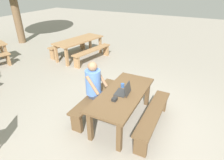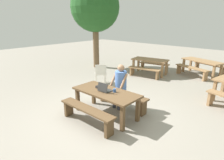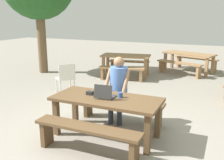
{
  "view_description": "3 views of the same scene",
  "coord_description": "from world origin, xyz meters",
  "px_view_note": "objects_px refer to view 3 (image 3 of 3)",
  "views": [
    {
      "loc": [
        -3.15,
        -1.33,
        2.8
      ],
      "look_at": [
        -0.01,
        0.25,
        0.95
      ],
      "focal_mm": 30.55,
      "sensor_mm": 36.0,
      "label": 1
    },
    {
      "loc": [
        3.32,
        -3.43,
        2.52
      ],
      "look_at": [
        -0.01,
        0.25,
        0.95
      ],
      "focal_mm": 30.88,
      "sensor_mm": 36.0,
      "label": 2
    },
    {
      "loc": [
        1.79,
        -3.79,
        2.08
      ],
      "look_at": [
        -0.01,
        0.25,
        0.95
      ],
      "focal_mm": 41.62,
      "sensor_mm": 36.0,
      "label": 3
    }
  ],
  "objects_px": {
    "small_pouch": "(90,93)",
    "plastic_chair": "(66,78)",
    "picnic_table_front": "(106,103)",
    "coffee_mug": "(120,95)",
    "picnic_table_rear": "(126,58)",
    "picnic_table_distant": "(189,56)",
    "laptop": "(105,95)",
    "person_seated": "(118,84)"
  },
  "relations": [
    {
      "from": "laptop",
      "to": "plastic_chair",
      "type": "xyz_separation_m",
      "value": [
        -2.03,
        1.85,
        -0.32
      ]
    },
    {
      "from": "small_pouch",
      "to": "plastic_chair",
      "type": "distance_m",
      "value": 2.49
    },
    {
      "from": "plastic_chair",
      "to": "coffee_mug",
      "type": "bearing_deg",
      "value": 92.01
    },
    {
      "from": "laptop",
      "to": "picnic_table_rear",
      "type": "distance_m",
      "value": 4.62
    },
    {
      "from": "picnic_table_front",
      "to": "plastic_chair",
      "type": "distance_m",
      "value": 2.74
    },
    {
      "from": "laptop",
      "to": "picnic_table_rear",
      "type": "bearing_deg",
      "value": -77.43
    },
    {
      "from": "plastic_chair",
      "to": "picnic_table_front",
      "type": "bearing_deg",
      "value": 87.56
    },
    {
      "from": "coffee_mug",
      "to": "picnic_table_rear",
      "type": "distance_m",
      "value": 4.57
    },
    {
      "from": "small_pouch",
      "to": "picnic_table_distant",
      "type": "bearing_deg",
      "value": 81.58
    },
    {
      "from": "small_pouch",
      "to": "coffee_mug",
      "type": "height_order",
      "value": "coffee_mug"
    },
    {
      "from": "picnic_table_front",
      "to": "plastic_chair",
      "type": "bearing_deg",
      "value": 138.34
    },
    {
      "from": "plastic_chair",
      "to": "picnic_table_rear",
      "type": "height_order",
      "value": "plastic_chair"
    },
    {
      "from": "picnic_table_front",
      "to": "person_seated",
      "type": "distance_m",
      "value": 0.68
    },
    {
      "from": "picnic_table_front",
      "to": "plastic_chair",
      "type": "relative_size",
      "value": 2.24
    },
    {
      "from": "coffee_mug",
      "to": "picnic_table_rear",
      "type": "bearing_deg",
      "value": 109.92
    },
    {
      "from": "picnic_table_front",
      "to": "coffee_mug",
      "type": "relative_size",
      "value": 20.58
    },
    {
      "from": "picnic_table_front",
      "to": "small_pouch",
      "type": "xyz_separation_m",
      "value": [
        -0.33,
        0.03,
        0.13
      ]
    },
    {
      "from": "coffee_mug",
      "to": "picnic_table_distant",
      "type": "height_order",
      "value": "coffee_mug"
    },
    {
      "from": "coffee_mug",
      "to": "picnic_table_front",
      "type": "bearing_deg",
      "value": -154.84
    },
    {
      "from": "picnic_table_front",
      "to": "person_seated",
      "type": "height_order",
      "value": "person_seated"
    },
    {
      "from": "coffee_mug",
      "to": "picnic_table_distant",
      "type": "distance_m",
      "value": 5.81
    },
    {
      "from": "picnic_table_rear",
      "to": "small_pouch",
      "type": "bearing_deg",
      "value": -86.3
    },
    {
      "from": "laptop",
      "to": "coffee_mug",
      "type": "distance_m",
      "value": 0.27
    },
    {
      "from": "laptop",
      "to": "small_pouch",
      "type": "height_order",
      "value": "laptop"
    },
    {
      "from": "plastic_chair",
      "to": "picnic_table_distant",
      "type": "xyz_separation_m",
      "value": [
        2.58,
        4.08,
        0.15
      ]
    },
    {
      "from": "person_seated",
      "to": "plastic_chair",
      "type": "relative_size",
      "value": 1.57
    },
    {
      "from": "person_seated",
      "to": "picnic_table_distant",
      "type": "distance_m",
      "value": 5.28
    },
    {
      "from": "small_pouch",
      "to": "coffee_mug",
      "type": "relative_size",
      "value": 1.27
    },
    {
      "from": "picnic_table_front",
      "to": "small_pouch",
      "type": "bearing_deg",
      "value": 174.82
    },
    {
      "from": "person_seated",
      "to": "picnic_table_rear",
      "type": "height_order",
      "value": "person_seated"
    },
    {
      "from": "coffee_mug",
      "to": "picnic_table_rear",
      "type": "xyz_separation_m",
      "value": [
        -1.55,
        4.29,
        -0.14
      ]
    },
    {
      "from": "picnic_table_front",
      "to": "plastic_chair",
      "type": "height_order",
      "value": "plastic_chair"
    },
    {
      "from": "small_pouch",
      "to": "picnic_table_distant",
      "type": "distance_m",
      "value": 5.93
    },
    {
      "from": "picnic_table_front",
      "to": "coffee_mug",
      "type": "xyz_separation_m",
      "value": [
        0.22,
        0.1,
        0.15
      ]
    },
    {
      "from": "person_seated",
      "to": "picnic_table_rear",
      "type": "bearing_deg",
      "value": 108.92
    },
    {
      "from": "picnic_table_front",
      "to": "picnic_table_rear",
      "type": "height_order",
      "value": "picnic_table_rear"
    },
    {
      "from": "picnic_table_front",
      "to": "small_pouch",
      "type": "height_order",
      "value": "small_pouch"
    },
    {
      "from": "small_pouch",
      "to": "plastic_chair",
      "type": "bearing_deg",
      "value": 133.72
    },
    {
      "from": "small_pouch",
      "to": "plastic_chair",
      "type": "height_order",
      "value": "plastic_chair"
    },
    {
      "from": "picnic_table_front",
      "to": "coffee_mug",
      "type": "distance_m",
      "value": 0.28
    },
    {
      "from": "small_pouch",
      "to": "person_seated",
      "type": "height_order",
      "value": "person_seated"
    },
    {
      "from": "picnic_table_front",
      "to": "picnic_table_distant",
      "type": "distance_m",
      "value": 5.92
    }
  ]
}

